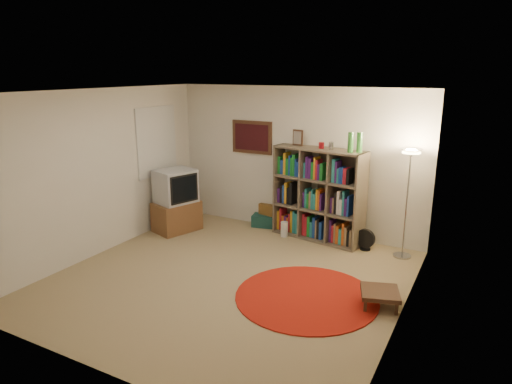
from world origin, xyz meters
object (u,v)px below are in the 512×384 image
at_px(floor_lamp, 410,168).
at_px(tv_stand, 176,202).
at_px(side_table, 380,293).
at_px(bookshelf, 317,195).
at_px(suitcase, 272,220).
at_px(floor_fan, 365,240).

xyz_separation_m(floor_lamp, tv_stand, (-3.75, -0.66, -0.85)).
distance_m(tv_stand, side_table, 3.95).
relative_size(bookshelf, suitcase, 2.50).
bearing_deg(tv_stand, bookshelf, 37.63).
height_order(floor_lamp, side_table, floor_lamp).
distance_m(tv_stand, suitcase, 1.75).
distance_m(bookshelf, tv_stand, 2.45).
bearing_deg(floor_lamp, side_table, -88.21).
relative_size(bookshelf, floor_fan, 5.28).
xyz_separation_m(bookshelf, tv_stand, (-2.30, -0.81, -0.22)).
bearing_deg(bookshelf, floor_lamp, 3.73).
bearing_deg(bookshelf, floor_fan, -0.33).
distance_m(floor_lamp, side_table, 2.07).
bearing_deg(suitcase, bookshelf, -25.73).
distance_m(floor_fan, side_table, 1.78).
bearing_deg(suitcase, tv_stand, -156.12).
relative_size(floor_fan, tv_stand, 0.32).
bearing_deg(floor_lamp, bookshelf, 174.40).
height_order(bookshelf, floor_lamp, bookshelf).
relative_size(floor_lamp, side_table, 2.97).
relative_size(floor_fan, side_table, 0.62).
bearing_deg(bookshelf, tv_stand, -151.39).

